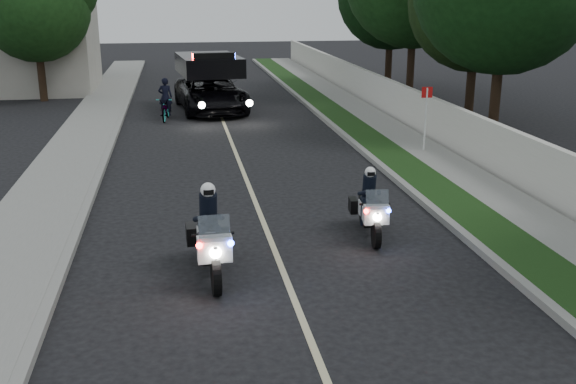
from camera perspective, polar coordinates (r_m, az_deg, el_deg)
name	(u,v)px	position (r m, az deg, el deg)	size (l,w,h in m)	color
ground	(286,279)	(12.37, -0.17, -7.46)	(120.00, 120.00, 0.00)	black
curb_right	(358,147)	(22.51, 6.00, 3.86)	(0.20, 60.00, 0.15)	gray
grass_verge	(378,146)	(22.70, 7.71, 3.92)	(1.20, 60.00, 0.16)	#193814
sidewalk_right	(415,145)	(23.11, 10.80, 4.01)	(1.40, 60.00, 0.16)	gray
property_wall	(444,124)	(23.34, 13.20, 5.67)	(0.22, 60.00, 1.50)	beige
curb_left	(107,157)	(21.83, -15.26, 2.95)	(0.20, 60.00, 0.15)	gray
sidewalk_left	(70,158)	(21.97, -18.12, 2.80)	(2.00, 60.00, 0.16)	gray
building_far	(12,23)	(38.04, -22.56, 13.19)	(8.00, 6.00, 7.00)	#A8A396
lane_marking	(236,154)	(21.80, -4.47, 3.29)	(0.12, 50.00, 0.01)	#BFB78C
police_moto_left	(212,274)	(12.64, -6.55, -7.02)	(0.72, 2.06, 1.75)	white
police_moto_right	(369,235)	(14.60, 6.95, -3.69)	(0.62, 1.78, 1.51)	silver
police_suv	(211,111)	(29.87, -6.56, 6.91)	(2.68, 5.79, 2.82)	black
bicycle	(167,120)	(27.93, -10.34, 6.05)	(0.63, 1.80, 0.94)	black
cyclist	(167,120)	(27.93, -10.34, 6.05)	(0.55, 0.37, 1.54)	black
sign_post	(423,154)	(22.11, 11.50, 3.18)	(0.35, 0.35, 2.26)	red
tree_right_b	(492,138)	(25.25, 17.03, 4.46)	(6.28, 6.28, 10.47)	#123712
tree_right_c	(468,120)	(28.62, 15.14, 6.00)	(5.39, 5.39, 8.99)	black
tree_right_d	(409,99)	(33.69, 10.31, 7.87)	(6.69, 6.69, 11.15)	#194316
tree_right_e	(387,88)	(37.26, 8.50, 8.79)	(5.70, 5.70, 9.51)	black
tree_left_near	(44,101)	(34.51, -20.12, 7.33)	(5.13, 5.13, 8.55)	#1A4316
tree_left_far	(43,81)	(42.16, -20.22, 8.87)	(7.14, 7.14, 11.91)	black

